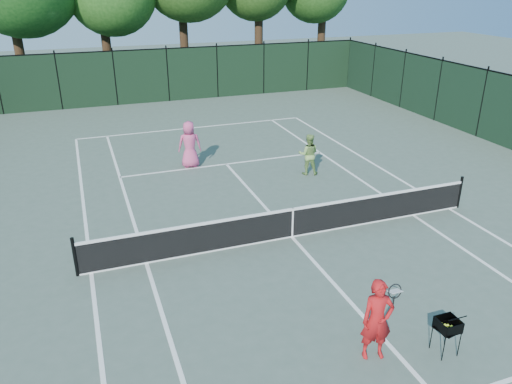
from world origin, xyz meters
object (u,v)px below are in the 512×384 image
object	(u,v)px
player_green	(308,154)
loose_ball_midcourt	(381,307)
ball_hopper	(448,325)
coach	(377,320)
player_pink	(190,144)

from	to	relation	value
player_green	loose_ball_midcourt	size ratio (longest dim) A/B	22.73
ball_hopper	loose_ball_midcourt	bearing A→B (deg)	91.59
coach	player_green	xyz separation A→B (m)	(3.03, 9.31, -0.08)
player_pink	loose_ball_midcourt	world-z (taller)	player_pink
coach	loose_ball_midcourt	xyz separation A→B (m)	(0.99, 1.25, -0.82)
player_pink	ball_hopper	world-z (taller)	player_pink
player_pink	ball_hopper	distance (m)	12.19
coach	loose_ball_midcourt	bearing A→B (deg)	64.35
loose_ball_midcourt	player_green	bearing A→B (deg)	75.79
player_green	player_pink	bearing A→B (deg)	-8.50
player_green	loose_ball_midcourt	distance (m)	8.35
coach	ball_hopper	bearing A→B (deg)	-3.60
player_pink	coach	bearing A→B (deg)	103.97
coach	ball_hopper	world-z (taller)	coach
player_green	loose_ball_midcourt	world-z (taller)	player_green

